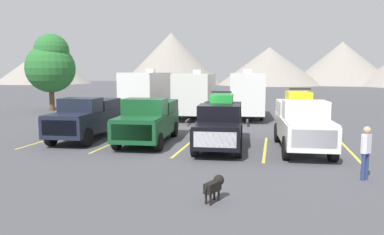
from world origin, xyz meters
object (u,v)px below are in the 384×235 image
pickup_truck_d (302,122)px  dog (215,185)px  camper_trailer_c (247,93)px  person_a (366,149)px  pickup_truck_b (149,119)px  pickup_truck_a (87,117)px  camper_trailer_a (147,91)px  pickup_truck_c (220,122)px  camper_trailer_b (196,93)px

pickup_truck_d → dog: size_ratio=6.82×
camper_trailer_c → dog: 17.68m
camper_trailer_c → person_a: (4.84, -14.64, -0.94)m
pickup_truck_d → pickup_truck_b: bearing=179.3°
pickup_truck_a → camper_trailer_a: (-0.34, 10.18, 0.83)m
camper_trailer_a → pickup_truck_c: bearing=-55.0°
camper_trailer_a → camper_trailer_b: 4.07m
pickup_truck_a → camper_trailer_c: 12.55m
camper_trailer_a → camper_trailer_c: 7.91m
camper_trailer_b → person_a: camper_trailer_b is taller
pickup_truck_b → camper_trailer_b: camper_trailer_b is taller
pickup_truck_b → pickup_truck_c: size_ratio=0.95×
camper_trailer_c → pickup_truck_d: bearing=-72.8°
pickup_truck_b → camper_trailer_a: size_ratio=0.63×
dog → camper_trailer_c: bearing=91.5°
person_a → camper_trailer_a: bearing=130.6°
pickup_truck_a → pickup_truck_c: bearing=-3.4°
pickup_truck_d → camper_trailer_b: 12.23m
camper_trailer_b → camper_trailer_c: (3.87, 0.29, 0.02)m
dog → pickup_truck_a: bearing=136.5°
pickup_truck_a → pickup_truck_d: size_ratio=1.00×
pickup_truck_b → camper_trailer_b: size_ratio=0.69×
camper_trailer_c → dog: size_ratio=8.93×
pickup_truck_d → camper_trailer_a: camper_trailer_a is taller
pickup_truck_a → pickup_truck_b: 3.49m
person_a → dog: person_a is taller
camper_trailer_a → camper_trailer_b: (4.04, -0.50, -0.05)m
pickup_truck_d → camper_trailer_a: (-11.08, 10.46, 0.71)m
pickup_truck_c → pickup_truck_d: pickup_truck_d is taller
pickup_truck_c → pickup_truck_d: 3.66m
pickup_truck_b → pickup_truck_d: 7.26m
pickup_truck_a → pickup_truck_d: 10.75m
pickup_truck_b → camper_trailer_a: bearing=110.3°
camper_trailer_a → person_a: camper_trailer_a is taller
camper_trailer_b → dog: camper_trailer_b is taller
pickup_truck_d → person_a: bearing=-69.2°
pickup_truck_a → person_a: size_ratio=3.21×
pickup_truck_c → camper_trailer_b: bearing=108.6°
camper_trailer_b → dog: 17.91m
pickup_truck_c → person_a: (5.32, -4.25, -0.14)m
pickup_truck_a → camper_trailer_c: size_ratio=0.76×
camper_trailer_a → camper_trailer_b: bearing=-7.0°
pickup_truck_b → person_a: (8.92, -4.48, -0.13)m
camper_trailer_a → camper_trailer_c: (7.91, -0.20, -0.02)m
pickup_truck_a → camper_trailer_a: size_ratio=0.64×
pickup_truck_d → dog: bearing=-110.3°
camper_trailer_c → camper_trailer_b: bearing=-175.7°
pickup_truck_c → dog: 7.31m
person_a → dog: size_ratio=2.12×
camper_trailer_a → person_a: (12.75, -14.85, -0.97)m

